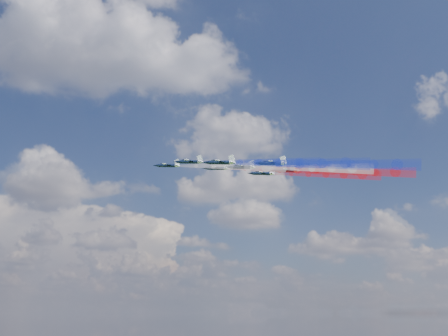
{
  "coord_description": "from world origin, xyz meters",
  "views": [
    {
      "loc": [
        -7.76,
        -173.71,
        122.35
      ],
      "look_at": [
        12.41,
        -11.83,
        168.82
      ],
      "focal_mm": 41.0,
      "sensor_mm": 36.0,
      "label": 1
    }
  ],
  "objects": [
    {
      "name": "trail_inner_right",
      "position": [
        31.52,
        -10.98,
        169.35
      ],
      "size": [
        34.35,
        20.47,
        8.11
      ],
      "primitive_type": null,
      "rotation": [
        0.11,
        -0.16,
        1.08
      ],
      "color": "red"
    },
    {
      "name": "trail_rear_right",
      "position": [
        54.13,
        -21.03,
        166.45
      ],
      "size": [
        34.35,
        20.47,
        8.11
      ],
      "primitive_type": null,
      "rotation": [
        0.11,
        -0.16,
        1.08
      ],
      "color": "red"
    },
    {
      "name": "jet_rear_left",
      "position": [
        24.12,
        -31.29,
        165.19
      ],
      "size": [
        13.54,
        12.87,
        5.37
      ],
      "primitive_type": null,
      "rotation": [
        0.11,
        -0.16,
        1.08
      ],
      "color": "black"
    },
    {
      "name": "trail_center_third",
      "position": [
        38.16,
        -25.85,
        165.76
      ],
      "size": [
        34.35,
        20.47,
        8.11
      ],
      "primitive_type": null,
      "rotation": [
        0.11,
        -0.16,
        1.08
      ],
      "color": "white"
    },
    {
      "name": "jet_outer_left",
      "position": [
        8.33,
        -34.53,
        163.89
      ],
      "size": [
        13.54,
        12.87,
        5.37
      ],
      "primitive_type": null,
      "rotation": [
        0.11,
        -0.16,
        1.08
      ],
      "color": "black"
    },
    {
      "name": "jet_rear_right",
      "position": [
        33.63,
        -10.55,
        168.97
      ],
      "size": [
        13.54,
        12.87,
        5.37
      ],
      "primitive_type": null,
      "rotation": [
        0.11,
        -0.16,
        1.08
      ],
      "color": "black"
    },
    {
      "name": "trail_outer_left",
      "position": [
        28.83,
        -45.0,
        161.37
      ],
      "size": [
        34.35,
        20.47,
        8.11
      ],
      "primitive_type": null,
      "rotation": [
        0.11,
        -0.16,
        1.08
      ],
      "color": "#1729C3"
    },
    {
      "name": "jet_lead",
      "position": [
        -6.24,
        -3.63,
        171.36
      ],
      "size": [
        13.54,
        12.87,
        5.37
      ],
      "primitive_type": null,
      "rotation": [
        0.11,
        -0.16,
        1.08
      ],
      "color": "black"
    },
    {
      "name": "jet_inner_left",
      "position": [
        0.49,
        -18.25,
        168.62
      ],
      "size": [
        13.54,
        12.87,
        5.37
      ],
      "primitive_type": null,
      "rotation": [
        0.11,
        -0.16,
        1.08
      ],
      "color": "black"
    },
    {
      "name": "trail_lead",
      "position": [
        14.26,
        -14.1,
        168.83
      ],
      "size": [
        34.35,
        20.47,
        8.11
      ],
      "primitive_type": null,
      "rotation": [
        0.11,
        -0.16,
        1.08
      ],
      "color": "white"
    },
    {
      "name": "trail_rear_left",
      "position": [
        44.62,
        -41.76,
        162.66
      ],
      "size": [
        34.35,
        20.47,
        8.11
      ],
      "primitive_type": null,
      "rotation": [
        0.11,
        -0.16,
        1.08
      ],
      "color": "#1729C3"
    },
    {
      "name": "jet_outer_right",
      "position": [
        28.14,
        2.54,
        171.36
      ],
      "size": [
        13.54,
        12.87,
        5.37
      ],
      "primitive_type": null,
      "rotation": [
        0.11,
        -0.16,
        1.08
      ],
      "color": "black"
    },
    {
      "name": "jet_center_third",
      "position": [
        17.66,
        -15.37,
        168.28
      ],
      "size": [
        13.54,
        12.87,
        5.37
      ],
      "primitive_type": null,
      "rotation": [
        0.11,
        -0.16,
        1.08
      ],
      "color": "black"
    },
    {
      "name": "trail_outer_right",
      "position": [
        48.64,
        -7.93,
        168.83
      ],
      "size": [
        34.35,
        20.47,
        8.11
      ],
      "primitive_type": null,
      "rotation": [
        0.11,
        -0.16,
        1.08
      ],
      "color": "red"
    },
    {
      "name": "jet_inner_right",
      "position": [
        11.01,
        -0.5,
        171.88
      ],
      "size": [
        13.54,
        12.87,
        5.37
      ],
      "primitive_type": null,
      "rotation": [
        0.11,
        -0.16,
        1.08
      ],
      "color": "black"
    },
    {
      "name": "trail_inner_left",
      "position": [
        20.99,
        -28.72,
        166.09
      ],
      "size": [
        34.35,
        20.47,
        8.11
      ],
      "primitive_type": null,
      "rotation": [
        0.11,
        -0.16,
        1.08
      ],
      "color": "#1729C3"
    }
  ]
}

